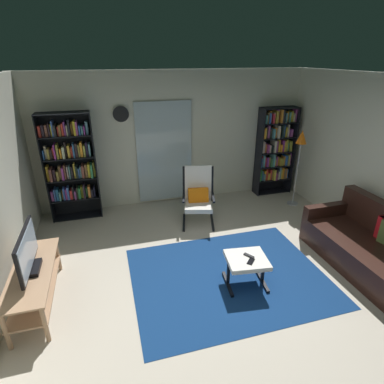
{
  "coord_description": "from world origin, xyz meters",
  "views": [
    {
      "loc": [
        -1.34,
        -3.06,
        2.82
      ],
      "look_at": [
        -0.15,
        1.11,
        0.92
      ],
      "focal_mm": 29.13,
      "sensor_mm": 36.0,
      "label": 1
    }
  ],
  "objects_px": {
    "television": "(27,253)",
    "floor_lamp_by_shelf": "(301,145)",
    "bookshelf_near_sofa": "(275,148)",
    "lounge_armchair": "(198,194)",
    "ottoman": "(247,262)",
    "cell_phone": "(251,261)",
    "bookshelf_near_tv": "(70,164)",
    "tv_stand": "(34,282)",
    "wall_clock": "(121,114)",
    "leather_sofa": "(375,249)",
    "tv_remote": "(249,255)"
  },
  "relations": [
    {
      "from": "floor_lamp_by_shelf",
      "to": "ottoman",
      "type": "bearing_deg",
      "value": -135.01
    },
    {
      "from": "ottoman",
      "to": "floor_lamp_by_shelf",
      "type": "relative_size",
      "value": 0.38
    },
    {
      "from": "leather_sofa",
      "to": "wall_clock",
      "type": "xyz_separation_m",
      "value": [
        -3.18,
        3.04,
        1.54
      ]
    },
    {
      "from": "television",
      "to": "lounge_armchair",
      "type": "distance_m",
      "value": 2.92
    },
    {
      "from": "bookshelf_near_sofa",
      "to": "cell_phone",
      "type": "height_order",
      "value": "bookshelf_near_sofa"
    },
    {
      "from": "cell_phone",
      "to": "ottoman",
      "type": "bearing_deg",
      "value": 142.03
    },
    {
      "from": "television",
      "to": "wall_clock",
      "type": "height_order",
      "value": "wall_clock"
    },
    {
      "from": "leather_sofa",
      "to": "lounge_armchair",
      "type": "bearing_deg",
      "value": 134.55
    },
    {
      "from": "ottoman",
      "to": "wall_clock",
      "type": "bearing_deg",
      "value": 114.12
    },
    {
      "from": "lounge_armchair",
      "to": "cell_phone",
      "type": "xyz_separation_m",
      "value": [
        0.11,
        -1.94,
        -0.12
      ]
    },
    {
      "from": "bookshelf_near_sofa",
      "to": "lounge_armchair",
      "type": "xyz_separation_m",
      "value": [
        -1.97,
        -0.85,
        -0.47
      ]
    },
    {
      "from": "floor_lamp_by_shelf",
      "to": "leather_sofa",
      "type": "bearing_deg",
      "value": -92.51
    },
    {
      "from": "leather_sofa",
      "to": "floor_lamp_by_shelf",
      "type": "height_order",
      "value": "floor_lamp_by_shelf"
    },
    {
      "from": "tv_stand",
      "to": "tv_remote",
      "type": "bearing_deg",
      "value": -6.83
    },
    {
      "from": "floor_lamp_by_shelf",
      "to": "bookshelf_near_sofa",
      "type": "bearing_deg",
      "value": 100.35
    },
    {
      "from": "bookshelf_near_sofa",
      "to": "ottoman",
      "type": "bearing_deg",
      "value": -124.68
    },
    {
      "from": "leather_sofa",
      "to": "wall_clock",
      "type": "bearing_deg",
      "value": 136.31
    },
    {
      "from": "floor_lamp_by_shelf",
      "to": "tv_remote",
      "type": "bearing_deg",
      "value": -134.88
    },
    {
      "from": "television",
      "to": "leather_sofa",
      "type": "bearing_deg",
      "value": -6.98
    },
    {
      "from": "bookshelf_near_tv",
      "to": "lounge_armchair",
      "type": "relative_size",
      "value": 1.92
    },
    {
      "from": "tv_stand",
      "to": "bookshelf_near_tv",
      "type": "bearing_deg",
      "value": 81.06
    },
    {
      "from": "bookshelf_near_sofa",
      "to": "wall_clock",
      "type": "xyz_separation_m",
      "value": [
        -3.14,
        0.15,
        0.85
      ]
    },
    {
      "from": "tv_remote",
      "to": "tv_stand",
      "type": "bearing_deg",
      "value": 140.06
    },
    {
      "from": "tv_remote",
      "to": "wall_clock",
      "type": "relative_size",
      "value": 0.5
    },
    {
      "from": "bookshelf_near_tv",
      "to": "lounge_armchair",
      "type": "bearing_deg",
      "value": -20.41
    },
    {
      "from": "bookshelf_near_sofa",
      "to": "lounge_armchair",
      "type": "height_order",
      "value": "bookshelf_near_sofa"
    },
    {
      "from": "bookshelf_near_tv",
      "to": "tv_remote",
      "type": "relative_size",
      "value": 13.61
    },
    {
      "from": "bookshelf_near_tv",
      "to": "cell_phone",
      "type": "distance_m",
      "value": 3.61
    },
    {
      "from": "bookshelf_near_sofa",
      "to": "cell_phone",
      "type": "distance_m",
      "value": 3.4
    },
    {
      "from": "bookshelf_near_sofa",
      "to": "floor_lamp_by_shelf",
      "type": "height_order",
      "value": "bookshelf_near_sofa"
    },
    {
      "from": "floor_lamp_by_shelf",
      "to": "cell_phone",
      "type": "bearing_deg",
      "value": -133.59
    },
    {
      "from": "television",
      "to": "floor_lamp_by_shelf",
      "type": "xyz_separation_m",
      "value": [
        4.61,
        1.63,
        0.51
      ]
    },
    {
      "from": "bookshelf_near_tv",
      "to": "tv_remote",
      "type": "distance_m",
      "value": 3.53
    },
    {
      "from": "television",
      "to": "wall_clock",
      "type": "distance_m",
      "value": 3.03
    },
    {
      "from": "tv_remote",
      "to": "lounge_armchair",
      "type": "bearing_deg",
      "value": 61.34
    },
    {
      "from": "bookshelf_near_tv",
      "to": "floor_lamp_by_shelf",
      "type": "relative_size",
      "value": 1.28
    },
    {
      "from": "tv_stand",
      "to": "ottoman",
      "type": "height_order",
      "value": "tv_stand"
    },
    {
      "from": "television",
      "to": "leather_sofa",
      "type": "height_order",
      "value": "television"
    },
    {
      "from": "lounge_armchair",
      "to": "floor_lamp_by_shelf",
      "type": "distance_m",
      "value": 2.22
    },
    {
      "from": "cell_phone",
      "to": "floor_lamp_by_shelf",
      "type": "height_order",
      "value": "floor_lamp_by_shelf"
    },
    {
      "from": "bookshelf_near_sofa",
      "to": "cell_phone",
      "type": "xyz_separation_m",
      "value": [
        -1.85,
        -2.79,
        -0.59
      ]
    },
    {
      "from": "tv_stand",
      "to": "ottoman",
      "type": "xyz_separation_m",
      "value": [
        2.61,
        -0.35,
        0.01
      ]
    },
    {
      "from": "lounge_armchair",
      "to": "ottoman",
      "type": "xyz_separation_m",
      "value": [
        0.1,
        -1.85,
        -0.19
      ]
    },
    {
      "from": "bookshelf_near_sofa",
      "to": "tv_stand",
      "type": "bearing_deg",
      "value": -152.34
    },
    {
      "from": "floor_lamp_by_shelf",
      "to": "wall_clock",
      "type": "height_order",
      "value": "wall_clock"
    },
    {
      "from": "bookshelf_near_sofa",
      "to": "floor_lamp_by_shelf",
      "type": "distance_m",
      "value": 0.75
    },
    {
      "from": "wall_clock",
      "to": "lounge_armchair",
      "type": "bearing_deg",
      "value": -40.46
    },
    {
      "from": "television",
      "to": "ottoman",
      "type": "distance_m",
      "value": 2.67
    },
    {
      "from": "leather_sofa",
      "to": "ottoman",
      "type": "bearing_deg",
      "value": 174.5
    },
    {
      "from": "bookshelf_near_tv",
      "to": "lounge_armchair",
      "type": "height_order",
      "value": "bookshelf_near_tv"
    }
  ]
}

